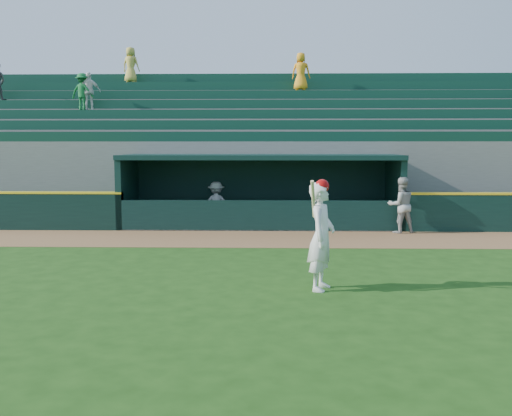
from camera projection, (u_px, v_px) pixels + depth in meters
name	position (u px, v px, depth m)	size (l,w,h in m)	color
ground	(254.00, 277.00, 12.10)	(120.00, 120.00, 0.00)	#1B4010
warning_track	(259.00, 239.00, 16.97)	(40.00, 3.00, 0.01)	brown
dugout_player_front	(401.00, 205.00, 18.06)	(0.86, 0.67, 1.78)	#A3A39E
dugout_player_inside	(216.00, 204.00, 19.58)	(0.99, 0.57, 1.54)	#ACACA6
dugout	(261.00, 186.00, 19.90)	(9.40, 2.80, 2.46)	slate
stands	(263.00, 154.00, 24.32)	(34.50, 6.25, 7.54)	slate
batter_at_plate	(321.00, 235.00, 10.95)	(0.71, 0.92, 2.16)	white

